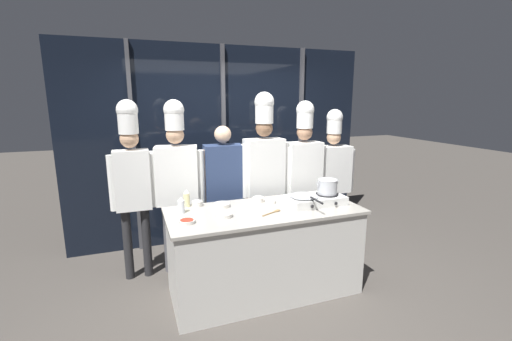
{
  "coord_description": "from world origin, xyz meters",
  "views": [
    {
      "loc": [
        -1.22,
        -3.06,
        2.01
      ],
      "look_at": [
        0.0,
        0.25,
        1.25
      ],
      "focal_mm": 24.0,
      "sensor_mm": 36.0,
      "label": 1
    }
  ],
  "objects": [
    {
      "name": "portable_stove",
      "position": [
        0.57,
        -0.03,
        0.95
      ],
      "size": [
        0.6,
        0.35,
        0.1
      ],
      "color": "silver",
      "rests_on": "demo_counter"
    },
    {
      "name": "prep_bowl_rice",
      "position": [
        0.03,
        0.26,
        0.94
      ],
      "size": [
        0.12,
        0.12,
        0.05
      ],
      "color": "silver",
      "rests_on": "demo_counter"
    },
    {
      "name": "demo_counter",
      "position": [
        0.0,
        0.0,
        0.45
      ],
      "size": [
        1.95,
        0.84,
        0.9
      ],
      "color": "beige",
      "rests_on": "ground_plane"
    },
    {
      "name": "squeeze_bottle_clear",
      "position": [
        -0.8,
        0.17,
        0.98
      ],
      "size": [
        0.07,
        0.07,
        0.16
      ],
      "color": "white",
      "rests_on": "demo_counter"
    },
    {
      "name": "prep_bowl_bean_sprouts",
      "position": [
        -0.39,
        0.22,
        0.93
      ],
      "size": [
        0.17,
        0.17,
        0.04
      ],
      "color": "silver",
      "rests_on": "demo_counter"
    },
    {
      "name": "ground_plane",
      "position": [
        0.0,
        0.0,
        0.0
      ],
      "size": [
        24.0,
        24.0,
        0.0
      ],
      "primitive_type": "plane",
      "color": "#47423D"
    },
    {
      "name": "serving_spoon_slotted",
      "position": [
        0.06,
        -0.12,
        0.91
      ],
      "size": [
        0.24,
        0.14,
        0.02
      ],
      "color": "olive",
      "rests_on": "demo_counter"
    },
    {
      "name": "chef_sous",
      "position": [
        -0.76,
        0.76,
        1.15
      ],
      "size": [
        0.6,
        0.32,
        1.99
      ],
      "rotation": [
        0.0,
        0.0,
        2.95
      ],
      "color": "#4C4C51",
      "rests_on": "ground_plane"
    },
    {
      "name": "squeeze_bottle_oil",
      "position": [
        -0.72,
        0.36,
        0.99
      ],
      "size": [
        0.06,
        0.06,
        0.18
      ],
      "color": "beige",
      "rests_on": "demo_counter"
    },
    {
      "name": "chef_pastry",
      "position": [
        0.8,
        0.69,
        1.14
      ],
      "size": [
        0.58,
        0.23,
        1.97
      ],
      "rotation": [
        0.0,
        0.0,
        3.14
      ],
      "color": "#232326",
      "rests_on": "ground_plane"
    },
    {
      "name": "stock_pot",
      "position": [
        0.7,
        -0.03,
        1.09
      ],
      "size": [
        0.24,
        0.21,
        0.15
      ],
      "color": "#B7BABF",
      "rests_on": "portable_stove"
    },
    {
      "name": "prep_bowl_chicken",
      "position": [
        0.14,
        0.17,
        0.92
      ],
      "size": [
        0.11,
        0.11,
        0.03
      ],
      "color": "silver",
      "rests_on": "demo_counter"
    },
    {
      "name": "prep_bowl_chili_flakes",
      "position": [
        -0.8,
        -0.12,
        0.92
      ],
      "size": [
        0.15,
        0.15,
        0.03
      ],
      "color": "silver",
      "rests_on": "demo_counter"
    },
    {
      "name": "chef_line",
      "position": [
        0.26,
        0.69,
        1.2
      ],
      "size": [
        0.61,
        0.26,
        2.07
      ],
      "rotation": [
        0.0,
        0.0,
        3.19
      ],
      "color": "#4C4C51",
      "rests_on": "ground_plane"
    },
    {
      "name": "person_guest",
      "position": [
        -0.23,
        0.74,
        1.02
      ],
      "size": [
        0.59,
        0.26,
        1.69
      ],
      "rotation": [
        0.0,
        0.0,
        3.09
      ],
      "color": "#4C4C51",
      "rests_on": "ground_plane"
    },
    {
      "name": "frying_pan",
      "position": [
        0.43,
        -0.03,
        1.02
      ],
      "size": [
        0.3,
        0.51,
        0.04
      ],
      "color": "#ADAFB5",
      "rests_on": "portable_stove"
    },
    {
      "name": "window_wall_back",
      "position": [
        0.0,
        1.58,
        1.35
      ],
      "size": [
        4.19,
        0.09,
        2.7
      ],
      "color": "black",
      "rests_on": "ground_plane"
    },
    {
      "name": "prep_bowl_noodles",
      "position": [
        -0.44,
        -0.08,
        0.93
      ],
      "size": [
        0.15,
        0.15,
        0.04
      ],
      "color": "silver",
      "rests_on": "demo_counter"
    },
    {
      "name": "chef_apprentice",
      "position": [
        1.27,
        0.76,
        1.06
      ],
      "size": [
        0.61,
        0.25,
        1.86
      ],
      "rotation": [
        0.0,
        0.0,
        3.13
      ],
      "color": "#2D3856",
      "rests_on": "ground_plane"
    },
    {
      "name": "prep_bowl_garlic",
      "position": [
        -0.62,
        0.34,
        0.94
      ],
      "size": [
        0.11,
        0.11,
        0.06
      ],
      "color": "silver",
      "rests_on": "demo_counter"
    },
    {
      "name": "chef_head",
      "position": [
        -1.23,
        0.77,
        1.2
      ],
      "size": [
        0.49,
        0.22,
        1.99
      ],
      "rotation": [
        0.0,
        0.0,
        3.13
      ],
      "color": "#232326",
      "rests_on": "ground_plane"
    }
  ]
}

